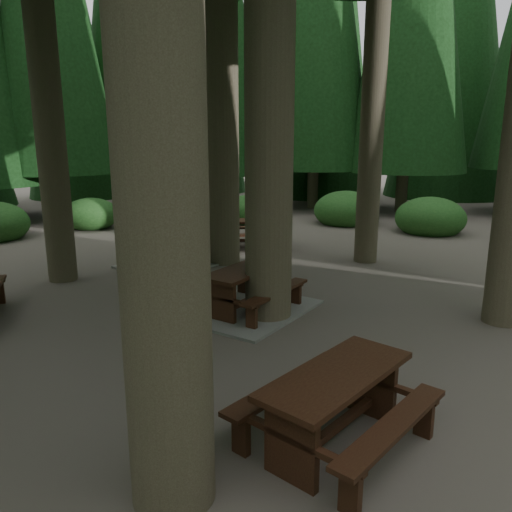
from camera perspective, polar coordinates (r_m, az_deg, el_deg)
ground at (r=8.68m, az=-1.99°, el=-8.41°), size 80.00×80.00×0.00m
picnic_table_a at (r=9.49m, az=-1.10°, el=-4.58°), size 3.02×2.76×0.84m
picnic_table_c at (r=13.00m, az=-9.64°, el=0.11°), size 2.72×2.41×0.79m
picnic_table_d at (r=15.01m, az=-0.15°, el=3.11°), size 2.40×2.31×0.81m
picnic_table_e at (r=5.53m, az=9.18°, el=-15.61°), size 2.24×1.95×0.85m
shrub_ring at (r=9.51m, az=-1.10°, el=-3.87°), size 23.86×24.64×1.49m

